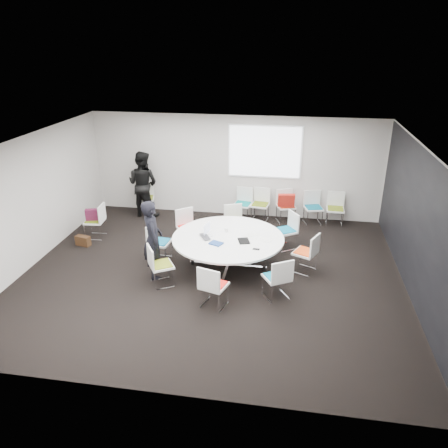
% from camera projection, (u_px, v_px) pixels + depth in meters
% --- Properties ---
extents(room_shell, '(8.08, 7.08, 2.88)m').
position_uv_depth(room_shell, '(216.00, 213.00, 8.82)').
color(room_shell, black).
rests_on(room_shell, ground).
extents(conference_table, '(2.41, 2.41, 0.73)m').
position_uv_depth(conference_table, '(228.00, 244.00, 9.43)').
color(conference_table, silver).
rests_on(conference_table, ground).
extents(projection_screen, '(1.90, 0.03, 1.35)m').
position_uv_depth(projection_screen, '(265.00, 152.00, 11.68)').
color(projection_screen, white).
rests_on(projection_screen, room_shell).
extents(chair_ring_a, '(0.60, 0.61, 0.88)m').
position_uv_depth(chair_ring_a, '(305.00, 260.00, 9.37)').
color(chair_ring_a, silver).
rests_on(chair_ring_a, ground).
extents(chair_ring_b, '(0.63, 0.63, 0.88)m').
position_uv_depth(chair_ring_b, '(286.00, 237.00, 10.43)').
color(chair_ring_b, silver).
rests_on(chair_ring_b, ground).
extents(chair_ring_c, '(0.60, 0.59, 0.88)m').
position_uv_depth(chair_ring_c, '(235.00, 230.00, 10.84)').
color(chair_ring_c, silver).
rests_on(chair_ring_c, ground).
extents(chair_ring_d, '(0.64, 0.64, 0.88)m').
position_uv_depth(chair_ring_d, '(188.00, 234.00, 10.60)').
color(chair_ring_d, silver).
rests_on(chair_ring_d, ground).
extents(chair_ring_e, '(0.48, 0.49, 0.88)m').
position_uv_depth(chair_ring_e, '(160.00, 249.00, 9.84)').
color(chair_ring_e, silver).
rests_on(chair_ring_e, ground).
extents(chair_ring_f, '(0.62, 0.63, 0.88)m').
position_uv_depth(chair_ring_f, '(161.00, 273.00, 8.86)').
color(chair_ring_f, silver).
rests_on(chair_ring_f, ground).
extents(chair_ring_g, '(0.57, 0.56, 0.88)m').
position_uv_depth(chair_ring_g, '(214.00, 294.00, 8.13)').
color(chair_ring_g, silver).
rests_on(chair_ring_g, ground).
extents(chair_ring_h, '(0.62, 0.62, 0.88)m').
position_uv_depth(chair_ring_h, '(277.00, 285.00, 8.40)').
color(chair_ring_h, silver).
rests_on(chair_ring_h, ground).
extents(chair_back_a, '(0.53, 0.52, 0.88)m').
position_uv_depth(chair_back_a, '(243.00, 210.00, 12.07)').
color(chair_back_a, silver).
rests_on(chair_back_a, ground).
extents(chair_back_b, '(0.52, 0.51, 0.88)m').
position_uv_depth(chair_back_b, '(260.00, 211.00, 12.04)').
color(chair_back_b, silver).
rests_on(chair_back_b, ground).
extents(chair_back_c, '(0.58, 0.57, 0.88)m').
position_uv_depth(chair_back_c, '(285.00, 212.00, 11.93)').
color(chair_back_c, silver).
rests_on(chair_back_c, ground).
extents(chair_back_d, '(0.56, 0.55, 0.88)m').
position_uv_depth(chair_back_d, '(313.00, 214.00, 11.82)').
color(chair_back_d, silver).
rests_on(chair_back_d, ground).
extents(chair_back_e, '(0.47, 0.46, 0.88)m').
position_uv_depth(chair_back_e, '(335.00, 215.00, 11.73)').
color(chair_back_e, silver).
rests_on(chair_back_e, ground).
extents(chair_spare_left, '(0.48, 0.49, 0.88)m').
position_uv_depth(chair_spare_left, '(96.00, 227.00, 10.98)').
color(chair_spare_left, silver).
rests_on(chair_spare_left, ground).
extents(chair_person_back, '(0.56, 0.55, 0.88)m').
position_uv_depth(chair_person_back, '(146.00, 204.00, 12.53)').
color(chair_person_back, silver).
rests_on(chair_person_back, ground).
extents(person_main, '(0.62, 0.73, 1.69)m').
position_uv_depth(person_main, '(153.00, 239.00, 8.98)').
color(person_main, black).
rests_on(person_main, ground).
extents(person_back, '(1.04, 0.90, 1.85)m').
position_uv_depth(person_back, '(143.00, 184.00, 12.12)').
color(person_back, black).
rests_on(person_back, ground).
extents(laptop, '(0.39, 0.44, 0.03)m').
position_uv_depth(laptop, '(207.00, 237.00, 9.35)').
color(laptop, '#333338').
rests_on(laptop, conference_table).
extents(laptop_lid, '(0.09, 0.30, 0.22)m').
position_uv_depth(laptop_lid, '(207.00, 228.00, 9.47)').
color(laptop_lid, silver).
rests_on(laptop_lid, conference_table).
extents(notebook_black, '(0.30, 0.35, 0.02)m').
position_uv_depth(notebook_black, '(244.00, 241.00, 9.16)').
color(notebook_black, black).
rests_on(notebook_black, conference_table).
extents(tablet_folio, '(0.32, 0.29, 0.03)m').
position_uv_depth(tablet_folio, '(216.00, 243.00, 9.04)').
color(tablet_folio, navy).
rests_on(tablet_folio, conference_table).
extents(papers_right, '(0.36, 0.35, 0.00)m').
position_uv_depth(papers_right, '(251.00, 235.00, 9.46)').
color(papers_right, silver).
rests_on(papers_right, conference_table).
extents(papers_front, '(0.36, 0.31, 0.00)m').
position_uv_depth(papers_front, '(264.00, 240.00, 9.24)').
color(papers_front, white).
rests_on(papers_front, conference_table).
extents(cup, '(0.08, 0.08, 0.09)m').
position_uv_depth(cup, '(226.00, 230.00, 9.59)').
color(cup, white).
rests_on(cup, conference_table).
extents(phone, '(0.15, 0.08, 0.01)m').
position_uv_depth(phone, '(256.00, 249.00, 8.81)').
color(phone, black).
rests_on(phone, conference_table).
extents(maroon_bag, '(0.42, 0.25, 0.28)m').
position_uv_depth(maroon_bag, '(94.00, 215.00, 10.84)').
color(maroon_bag, '#521631').
rests_on(maroon_bag, chair_spare_left).
extents(brown_bag, '(0.39, 0.24, 0.24)m').
position_uv_depth(brown_bag, '(83.00, 241.00, 10.61)').
color(brown_bag, '#372111').
rests_on(brown_bag, ground).
extents(red_jacket, '(0.46, 0.22, 0.36)m').
position_uv_depth(red_jacket, '(286.00, 200.00, 11.56)').
color(red_jacket, '#AC1F15').
rests_on(red_jacket, chair_back_c).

